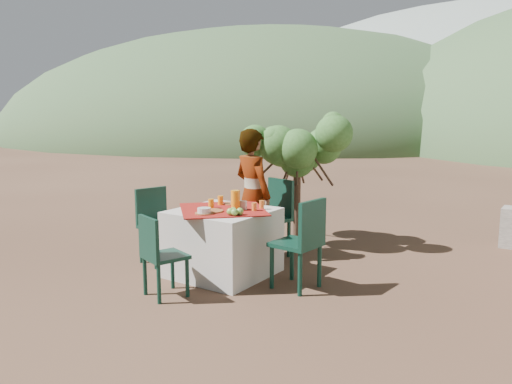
% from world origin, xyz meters
% --- Properties ---
extents(ground, '(160.00, 160.00, 0.00)m').
position_xyz_m(ground, '(0.00, 0.00, 0.00)').
color(ground, '#3C251B').
rests_on(ground, ground).
extents(table, '(1.30, 1.30, 0.76)m').
position_xyz_m(table, '(-0.16, 0.24, 0.38)').
color(table, beige).
rests_on(table, ground).
extents(chair_far, '(0.57, 0.57, 0.99)m').
position_xyz_m(chair_far, '(-0.09, 1.22, 0.55)').
color(chair_far, black).
rests_on(chair_far, ground).
extents(chair_near, '(0.49, 0.49, 0.83)m').
position_xyz_m(chair_near, '(-0.24, -0.70, 0.46)').
color(chair_near, black).
rests_on(chair_near, ground).
extents(chair_left, '(0.51, 0.51, 0.92)m').
position_xyz_m(chair_left, '(-1.14, 0.17, 0.51)').
color(chair_left, black).
rests_on(chair_left, ground).
extents(chair_right, '(0.49, 0.49, 0.96)m').
position_xyz_m(chair_right, '(0.84, 0.30, 0.53)').
color(chair_right, black).
rests_on(chair_right, ground).
extents(person, '(0.70, 0.57, 1.64)m').
position_xyz_m(person, '(-0.22, 0.94, 0.82)').
color(person, '#8C6651').
rests_on(person, ground).
extents(shrub_tree, '(1.36, 1.34, 1.60)m').
position_xyz_m(shrub_tree, '(-0.03, 1.87, 1.27)').
color(shrub_tree, '#4E3627').
rests_on(shrub_tree, ground).
extents(hill_near_left, '(40.00, 40.00, 16.00)m').
position_xyz_m(hill_near_left, '(-18.00, 30.00, 0.00)').
color(hill_near_left, '#375831').
rests_on(hill_near_left, ground).
extents(hill_far_center, '(60.00, 60.00, 24.00)m').
position_xyz_m(hill_far_center, '(-4.00, 52.00, 0.00)').
color(hill_far_center, slate).
rests_on(hill_far_center, ground).
extents(plate_far, '(0.20, 0.20, 0.01)m').
position_xyz_m(plate_far, '(-0.24, 0.54, 0.77)').
color(plate_far, brown).
rests_on(plate_far, table).
extents(plate_near, '(0.26, 0.26, 0.01)m').
position_xyz_m(plate_near, '(-0.16, 0.05, 0.77)').
color(plate_near, brown).
rests_on(plate_near, table).
extents(glass_far, '(0.07, 0.07, 0.11)m').
position_xyz_m(glass_far, '(-0.34, 0.43, 0.82)').
color(glass_far, orange).
rests_on(glass_far, table).
extents(glass_near, '(0.07, 0.07, 0.11)m').
position_xyz_m(glass_near, '(-0.29, 0.20, 0.82)').
color(glass_near, orange).
rests_on(glass_near, table).
extents(juice_pitcher, '(0.10, 0.10, 0.22)m').
position_xyz_m(juice_pitcher, '(0.01, 0.26, 0.87)').
color(juice_pitcher, orange).
rests_on(juice_pitcher, table).
extents(bowl_plate, '(0.20, 0.20, 0.01)m').
position_xyz_m(bowl_plate, '(-0.15, -0.10, 0.77)').
color(bowl_plate, brown).
rests_on(bowl_plate, table).
extents(white_bowl, '(0.14, 0.14, 0.05)m').
position_xyz_m(white_bowl, '(-0.15, -0.10, 0.80)').
color(white_bowl, silver).
rests_on(white_bowl, bowl_plate).
extents(jar_left, '(0.06, 0.06, 0.09)m').
position_xyz_m(jar_left, '(0.20, 0.35, 0.81)').
color(jar_left, orange).
rests_on(jar_left, table).
extents(jar_right, '(0.06, 0.06, 0.09)m').
position_xyz_m(jar_right, '(0.19, 0.52, 0.81)').
color(jar_right, orange).
rests_on(jar_right, table).
extents(napkin_holder, '(0.08, 0.06, 0.10)m').
position_xyz_m(napkin_holder, '(0.06, 0.34, 0.81)').
color(napkin_holder, silver).
rests_on(napkin_holder, table).
extents(fruit_cluster, '(0.16, 0.15, 0.08)m').
position_xyz_m(fruit_cluster, '(0.16, 0.03, 0.80)').
color(fruit_cluster, '#6B9F3A').
rests_on(fruit_cluster, table).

